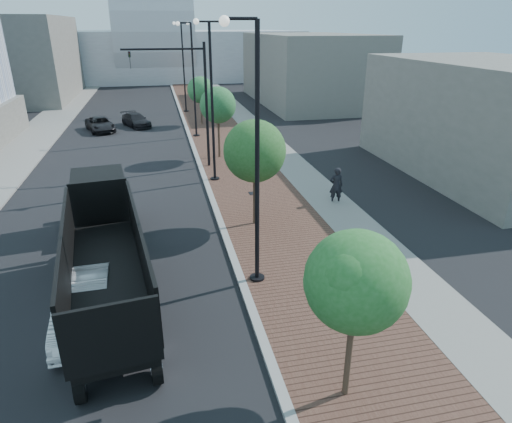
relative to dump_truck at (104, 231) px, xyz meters
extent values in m
cube|color=#4C2D23|center=(8.55, 27.07, -1.27)|extent=(7.00, 140.00, 0.12)
cube|color=slate|center=(11.25, 27.07, -1.26)|extent=(2.40, 140.00, 0.13)
cube|color=gray|center=(5.05, 27.07, -1.26)|extent=(0.30, 140.00, 0.14)
cube|color=slate|center=(-7.95, 27.07, -1.27)|extent=(4.00, 140.00, 0.12)
cube|color=black|center=(-0.41, 3.30, 0.22)|extent=(2.56, 2.64, 2.38)
cube|color=black|center=(-0.60, 4.79, -0.55)|extent=(2.23, 0.73, 1.19)
cube|color=black|center=(-0.23, 1.81, -0.37)|extent=(2.36, 1.01, 0.46)
cube|color=black|center=(0.46, -3.65, -0.37)|extent=(3.22, 8.61, 0.32)
cube|color=black|center=(0.46, -3.65, 0.00)|extent=(3.31, 8.63, 0.11)
cube|color=black|center=(-0.68, -3.79, 0.91)|extent=(1.15, 8.36, 1.83)
cube|color=black|center=(1.59, -3.51, 0.91)|extent=(1.15, 8.36, 1.83)
cube|color=black|center=(1.02, -8.15, 0.91)|extent=(2.28, 0.39, 1.83)
cube|color=black|center=(-0.11, 0.86, 0.91)|extent=(2.28, 0.39, 1.83)
cylinder|color=black|center=(-1.29, 2.58, -0.83)|extent=(0.40, 1.03, 1.01)
cylinder|color=silver|center=(-1.29, 2.58, -0.83)|extent=(0.38, 0.58, 0.55)
cylinder|color=black|center=(0.61, 2.82, -0.83)|extent=(0.40, 1.03, 1.01)
cylinder|color=silver|center=(0.61, 2.82, -0.83)|extent=(0.38, 0.58, 0.55)
cylinder|color=black|center=(-1.49, 4.17, -0.83)|extent=(0.40, 1.03, 1.01)
cylinder|color=silver|center=(-1.49, 4.17, -0.83)|extent=(0.38, 0.58, 0.55)
cylinder|color=black|center=(0.42, 4.41, -0.83)|extent=(0.40, 1.03, 1.01)
cylinder|color=silver|center=(0.42, 4.41, -0.83)|extent=(0.38, 0.58, 0.55)
cylinder|color=black|center=(-0.02, -7.54, -0.83)|extent=(0.40, 1.03, 1.01)
cylinder|color=silver|center=(-0.02, -7.54, -0.83)|extent=(0.38, 0.58, 0.55)
cylinder|color=black|center=(1.88, -7.30, -0.83)|extent=(0.40, 1.03, 1.01)
cylinder|color=silver|center=(1.88, -7.30, -0.83)|extent=(0.38, 0.58, 0.55)
cylinder|color=black|center=(-0.17, -6.35, -0.83)|extent=(0.40, 1.03, 1.01)
cylinder|color=silver|center=(-0.17, -6.35, -0.83)|extent=(0.38, 0.58, 0.55)
cylinder|color=black|center=(1.73, -6.11, -0.83)|extent=(0.40, 1.03, 1.01)
cylinder|color=silver|center=(1.73, -6.11, -0.83)|extent=(0.38, 0.58, 0.55)
cylinder|color=black|center=(-0.89, -0.59, -0.83)|extent=(0.40, 1.03, 1.01)
cylinder|color=silver|center=(-0.89, -0.59, -0.83)|extent=(0.38, 0.58, 0.55)
cylinder|color=black|center=(1.01, -0.35, -0.83)|extent=(0.40, 1.03, 1.01)
cylinder|color=silver|center=(1.01, -0.35, -0.83)|extent=(0.38, 0.58, 0.55)
cylinder|color=black|center=(-1.04, 0.60, -0.83)|extent=(0.40, 1.03, 1.01)
cylinder|color=silver|center=(-1.04, 0.60, -0.83)|extent=(0.38, 0.58, 0.55)
cylinder|color=black|center=(0.86, 0.84, -0.83)|extent=(0.40, 1.03, 1.01)
cylinder|color=silver|center=(0.86, 0.84, -0.83)|extent=(0.38, 0.58, 0.55)
imported|color=silver|center=(-0.30, -4.20, -0.57)|extent=(1.79, 4.67, 1.52)
imported|color=black|center=(-2.65, 25.31, -0.71)|extent=(3.30, 4.89, 1.25)
imported|color=black|center=(0.47, 26.67, -0.72)|extent=(3.22, 4.52, 1.22)
imported|color=black|center=(11.52, 3.93, -0.32)|extent=(0.79, 0.58, 2.01)
cylinder|color=black|center=(5.65, -2.93, -1.23)|extent=(0.56, 0.56, 0.20)
cylinder|color=black|center=(5.65, -2.93, 3.29)|extent=(0.16, 0.16, 9.00)
cylinder|color=black|center=(5.15, -2.93, 7.79)|extent=(1.00, 0.10, 0.10)
sphere|color=silver|center=(4.65, -2.93, 7.72)|extent=(0.32, 0.32, 0.32)
cylinder|color=black|center=(5.65, 9.07, -1.23)|extent=(0.56, 0.56, 0.20)
cylinder|color=black|center=(5.65, 9.07, 3.29)|extent=(0.16, 0.16, 9.00)
cylinder|color=black|center=(5.65, 9.07, 7.79)|extent=(1.40, 0.10, 0.10)
sphere|color=silver|center=(4.95, 9.07, 7.79)|extent=(0.32, 0.32, 0.32)
sphere|color=silver|center=(6.35, 9.07, 7.79)|extent=(0.32, 0.32, 0.32)
cylinder|color=black|center=(5.65, 21.07, -1.23)|extent=(0.56, 0.56, 0.20)
cylinder|color=black|center=(5.65, 21.07, 3.29)|extent=(0.16, 0.16, 9.00)
cylinder|color=black|center=(5.15, 21.07, 7.79)|extent=(1.00, 0.10, 0.10)
sphere|color=silver|center=(4.65, 21.07, 7.72)|extent=(0.32, 0.32, 0.32)
cylinder|color=black|center=(5.65, 33.07, -1.23)|extent=(0.56, 0.56, 0.20)
cylinder|color=black|center=(5.65, 33.07, 3.29)|extent=(0.16, 0.16, 9.00)
cylinder|color=black|center=(5.65, 33.07, 7.79)|extent=(1.40, 0.10, 0.10)
sphere|color=silver|center=(4.95, 33.07, 7.79)|extent=(0.32, 0.32, 0.32)
sphere|color=silver|center=(6.35, 33.07, 7.79)|extent=(0.32, 0.32, 0.32)
cylinder|color=black|center=(5.65, 12.07, 2.67)|extent=(0.18, 0.18, 8.00)
cylinder|color=black|center=(3.15, 12.07, 6.27)|extent=(5.00, 0.12, 0.12)
imported|color=black|center=(1.15, 12.07, 5.67)|extent=(0.16, 0.20, 1.00)
cylinder|color=#382619|center=(6.65, -8.93, 0.30)|extent=(0.16, 0.16, 3.25)
sphere|color=#205F22|center=(6.65, -8.93, 2.15)|extent=(2.45, 2.45, 2.45)
sphere|color=#205F22|center=(7.05, -8.63, 1.92)|extent=(1.72, 1.72, 1.72)
sphere|color=#205F22|center=(6.35, -9.23, 2.48)|extent=(1.47, 1.47, 1.47)
cylinder|color=#382619|center=(6.65, 2.07, 0.39)|extent=(0.16, 0.16, 3.44)
sphere|color=#21531C|center=(6.65, 2.07, 2.35)|extent=(2.85, 2.85, 2.85)
sphere|color=#21531C|center=(7.05, 2.37, 2.11)|extent=(2.00, 2.00, 2.00)
sphere|color=#21531C|center=(6.35, 1.77, 2.70)|extent=(1.71, 1.71, 1.71)
cylinder|color=#382619|center=(6.65, 14.07, 0.45)|extent=(0.16, 0.16, 3.56)
sphere|color=#205D2A|center=(6.65, 14.07, 2.49)|extent=(2.52, 2.52, 2.52)
sphere|color=#205D2A|center=(7.05, 14.37, 2.23)|extent=(1.76, 1.76, 1.76)
sphere|color=#205D2A|center=(6.35, 13.77, 2.85)|extent=(1.51, 1.51, 1.51)
cylinder|color=#382619|center=(6.65, 26.07, 0.22)|extent=(0.16, 0.16, 3.09)
sphere|color=#205F2B|center=(6.65, 26.07, 1.98)|extent=(2.47, 2.47, 2.47)
sphere|color=#205F2B|center=(7.05, 26.37, 1.76)|extent=(1.73, 1.73, 1.73)
sphere|color=#205F2B|center=(6.35, 25.77, 2.29)|extent=(1.48, 1.48, 1.48)
cube|color=#A7AAB1|center=(3.05, 72.07, 2.67)|extent=(50.00, 28.00, 8.00)
cube|color=#625F58|center=(-14.95, 47.07, 3.67)|extent=(14.00, 20.00, 10.00)
cube|color=slate|center=(21.05, 37.07, 2.67)|extent=(12.00, 22.00, 8.00)
cube|color=#636059|center=(23.05, 7.07, 2.17)|extent=(10.00, 16.00, 7.00)
cube|color=black|center=(7.45, -4.93, -1.20)|extent=(0.50, 0.50, 0.02)
cube|color=black|center=(7.45, 6.07, -1.20)|extent=(0.50, 0.50, 0.02)
camera|label=1|loc=(2.49, -17.04, 7.61)|focal=31.16mm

